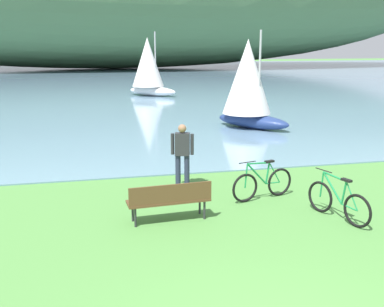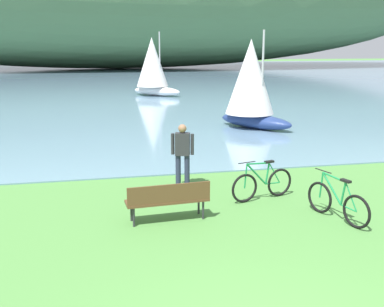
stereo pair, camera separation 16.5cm
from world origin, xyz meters
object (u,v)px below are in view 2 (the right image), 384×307
bicycle_leaning_near_bench (337,202)px  person_at_shoreline (182,152)px  sailboat_nearest_to_shore (153,66)px  sailboat_toward_hillside (251,83)px  park_bench_near_camera (168,198)px  bicycle_beside_path (262,184)px

bicycle_leaning_near_bench → person_at_shoreline: size_ratio=1.00×
person_at_shoreline → sailboat_nearest_to_shore: 21.89m
person_at_shoreline → sailboat_nearest_to_shore: (1.98, 21.77, 1.19)m
person_at_shoreline → sailboat_toward_hillside: (4.62, 7.91, 1.08)m
bicycle_leaning_near_bench → person_at_shoreline: person_at_shoreline is taller
sailboat_nearest_to_shore → sailboat_toward_hillside: size_ratio=1.05×
sailboat_toward_hillside → bicycle_leaning_near_bench: bearing=-99.2°
sailboat_toward_hillside → sailboat_nearest_to_shore: bearing=100.8°
bicycle_leaning_near_bench → sailboat_toward_hillside: size_ratio=0.40×
park_bench_near_camera → bicycle_leaning_near_bench: (3.62, -0.67, -0.12)m
sailboat_toward_hillside → person_at_shoreline: bearing=-120.3°
park_bench_near_camera → bicycle_beside_path: size_ratio=1.06×
park_bench_near_camera → bicycle_leaning_near_bench: 3.68m
bicycle_leaning_near_bench → bicycle_beside_path: same height
park_bench_near_camera → person_at_shoreline: 2.50m
bicycle_beside_path → person_at_shoreline: 2.30m
person_at_shoreline → sailboat_toward_hillside: sailboat_toward_hillside is taller
bicycle_beside_path → sailboat_toward_hillside: (2.88, 9.30, 1.66)m
person_at_shoreline → park_bench_near_camera: bearing=-108.1°
park_bench_near_camera → person_at_shoreline: bearing=71.9°
park_bench_near_camera → person_at_shoreline: (0.77, 2.34, 0.46)m
park_bench_near_camera → sailboat_nearest_to_shore: sailboat_nearest_to_shore is taller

